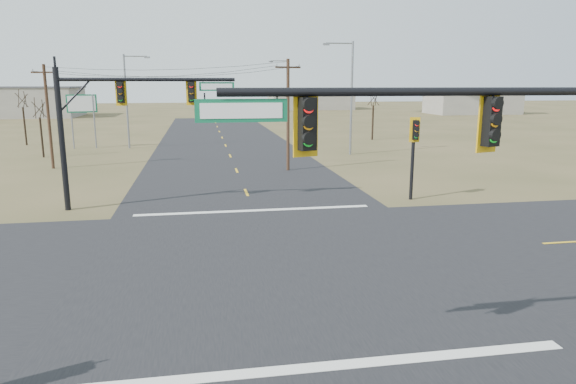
% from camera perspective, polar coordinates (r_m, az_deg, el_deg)
% --- Properties ---
extents(ground, '(320.00, 320.00, 0.00)m').
position_cam_1_polar(ground, '(19.20, -1.38, -7.52)').
color(ground, brown).
rests_on(ground, ground).
extents(road_ew, '(160.00, 14.00, 0.02)m').
position_cam_1_polar(road_ew, '(19.19, -1.38, -7.49)').
color(road_ew, black).
rests_on(road_ew, ground).
extents(road_ns, '(14.00, 160.00, 0.02)m').
position_cam_1_polar(road_ns, '(19.19, -1.38, -7.48)').
color(road_ns, black).
rests_on(road_ns, ground).
extents(stop_bar_near, '(12.00, 0.40, 0.01)m').
position_cam_1_polar(stop_bar_near, '(12.48, 3.95, -18.78)').
color(stop_bar_near, silver).
rests_on(stop_bar_near, road_ns).
extents(stop_bar_far, '(12.00, 0.40, 0.01)m').
position_cam_1_polar(stop_bar_far, '(26.32, -3.76, -2.06)').
color(stop_bar_far, silver).
rests_on(stop_bar_far, road_ns).
extents(mast_arm_near, '(10.34, 0.54, 6.84)m').
position_cam_1_polar(mast_arm_near, '(11.98, 22.25, 4.30)').
color(mast_arm_near, black).
rests_on(mast_arm_near, ground).
extents(mast_arm_far, '(8.88, 0.46, 7.19)m').
position_cam_1_polar(mast_arm_far, '(27.59, -18.11, 8.88)').
color(mast_arm_far, black).
rests_on(mast_arm_far, ground).
extents(pedestal_signal_ne, '(0.65, 0.57, 4.62)m').
position_cam_1_polar(pedestal_signal_ne, '(29.06, 13.87, 5.59)').
color(pedestal_signal_ne, black).
rests_on(pedestal_signal_ne, ground).
extents(utility_pole_near, '(1.95, 0.66, 8.13)m').
position_cam_1_polar(utility_pole_near, '(38.07, -0.00, 8.78)').
color(utility_pole_near, '#41281B').
rests_on(utility_pole_near, ground).
extents(utility_pole_far, '(1.91, 0.34, 7.80)m').
position_cam_1_polar(utility_pole_far, '(42.93, -25.09, 7.81)').
color(utility_pole_far, '#41281B').
rests_on(utility_pole_far, ground).
extents(highway_sign, '(2.82, 0.55, 5.33)m').
position_cam_1_polar(highway_sign, '(55.35, -21.89, 8.47)').
color(highway_sign, gray).
rests_on(highway_sign, ground).
extents(streetlight_a, '(2.79, 0.27, 10.04)m').
position_cam_1_polar(streetlight_a, '(47.11, 6.82, 10.97)').
color(streetlight_a, gray).
rests_on(streetlight_a, ground).
extents(streetlight_b, '(2.61, 0.42, 9.32)m').
position_cam_1_polar(streetlight_b, '(65.50, -0.10, 10.97)').
color(streetlight_b, gray).
rests_on(streetlight_b, ground).
extents(streetlight_c, '(2.57, 0.32, 9.19)m').
position_cam_1_polar(streetlight_c, '(53.84, -17.32, 10.13)').
color(streetlight_c, gray).
rests_on(streetlight_c, ground).
extents(bare_tree_a, '(2.78, 2.78, 5.47)m').
position_cam_1_polar(bare_tree_a, '(49.92, -25.95, 8.42)').
color(bare_tree_a, black).
rests_on(bare_tree_a, ground).
extents(bare_tree_b, '(2.77, 2.77, 6.08)m').
position_cam_1_polar(bare_tree_b, '(60.70, -27.47, 9.21)').
color(bare_tree_b, black).
rests_on(bare_tree_b, ground).
extents(bare_tree_c, '(3.15, 3.15, 6.27)m').
position_cam_1_polar(bare_tree_c, '(60.12, 9.49, 10.42)').
color(bare_tree_c, black).
rests_on(bare_tree_c, ground).
extents(warehouse_left, '(28.00, 14.00, 5.50)m').
position_cam_1_polar(warehouse_left, '(114.26, -29.21, 8.66)').
color(warehouse_left, gray).
rests_on(warehouse_left, ground).
extents(warehouse_mid, '(20.00, 12.00, 5.00)m').
position_cam_1_polar(warehouse_mid, '(130.91, 2.47, 10.28)').
color(warehouse_mid, gray).
rests_on(warehouse_mid, ground).
extents(warehouse_right, '(18.00, 10.00, 4.50)m').
position_cam_1_polar(warehouse_right, '(118.01, 19.75, 9.29)').
color(warehouse_right, gray).
rests_on(warehouse_right, ground).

